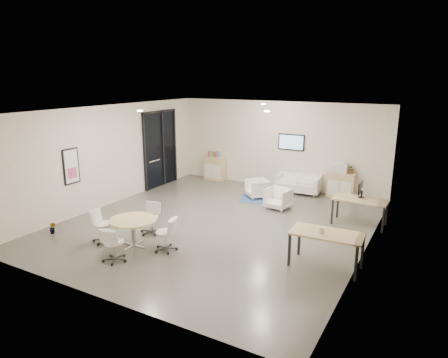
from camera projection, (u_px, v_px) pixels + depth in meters
name	position (u px, v px, depth m)	size (l,w,h in m)	color
room_shell	(218.00, 169.00, 10.97)	(9.60, 10.60, 4.80)	#504D49
glass_door	(160.00, 147.00, 14.98)	(0.09, 1.90, 2.85)	black
artwork	(71.00, 166.00, 11.51)	(0.05, 0.54, 1.04)	black
wall_tv	(291.00, 142.00, 14.47)	(0.98, 0.06, 0.58)	black
ceiling_spots	(226.00, 108.00, 11.38)	(3.14, 4.14, 0.03)	#FFEAC6
sideboard_left	(215.00, 168.00, 16.08)	(0.84, 0.44, 0.95)	#D1B17E
sideboard_right	(341.00, 185.00, 13.71)	(0.90, 0.43, 0.90)	#D1B17E
books	(214.00, 154.00, 15.96)	(0.49, 0.14, 0.22)	red
printer	(339.00, 167.00, 13.61)	(0.59, 0.52, 0.37)	white
loveseat	(299.00, 184.00, 14.31)	(1.60, 0.90, 0.58)	silver
blue_rug	(261.00, 199.00, 13.56)	(1.40, 0.93, 0.01)	#2E488D
armchair_left	(257.00, 188.00, 13.73)	(0.69, 0.64, 0.71)	silver
armchair_right	(278.00, 197.00, 12.58)	(0.70, 0.66, 0.72)	silver
desk_rear	(360.00, 202.00, 11.11)	(1.47, 0.77, 0.76)	#D1B17E
desk_front	(327.00, 236.00, 8.61)	(1.57, 0.84, 0.80)	#D1B17E
monitor	(361.00, 189.00, 11.18)	(0.20, 0.50, 0.44)	black
round_table	(133.00, 222.00, 9.72)	(1.15, 1.15, 0.70)	#D1B17E
meeting_chairs	(133.00, 230.00, 9.77)	(2.37, 2.37, 0.82)	white
plant_cabinet	(352.00, 170.00, 13.41)	(0.27, 0.30, 0.23)	#3F7F3F
plant_floor	(53.00, 231.00, 10.62)	(0.18, 0.33, 0.15)	#3F7F3F
cup	(322.00, 231.00, 8.54)	(0.12, 0.10, 0.12)	white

